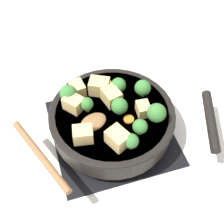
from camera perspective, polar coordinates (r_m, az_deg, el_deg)
ground_plane at (r=0.84m, az=-0.00°, el=-3.75°), size 2.40×2.40×0.00m
front_burner_grate at (r=0.83m, az=-0.00°, el=-3.28°), size 0.31×0.31×0.03m
skillet_pan at (r=0.79m, az=0.17°, el=-1.24°), size 0.33×0.43×0.06m
wooden_spoon at (r=0.72m, az=-8.61°, el=-5.07°), size 0.21×0.23×0.02m
tofu_cube_center_large at (r=0.80m, az=-2.36°, el=4.70°), size 0.06×0.06×0.04m
tofu_cube_near_handle at (r=0.71m, az=-5.34°, el=-4.10°), size 0.04×0.05×0.04m
tofu_cube_east_chunk at (r=0.70m, az=1.06°, el=-4.82°), size 0.06×0.06×0.04m
tofu_cube_west_chunk at (r=0.77m, az=-7.03°, el=1.58°), size 0.06×0.06×0.04m
tofu_cube_back_piece at (r=0.76m, az=5.71°, el=0.56°), size 0.04×0.03×0.03m
tofu_cube_front_piece at (r=0.80m, az=-6.34°, el=4.27°), size 0.05×0.04×0.03m
tofu_cube_mid_small at (r=0.78m, az=-0.10°, el=2.88°), size 0.06×0.05×0.04m
broccoli_floret_near_spoon at (r=0.79m, az=5.64°, el=4.39°), size 0.04×0.04×0.05m
broccoli_floret_center_top at (r=0.76m, az=-4.64°, el=1.44°), size 0.03×0.03×0.04m
broccoli_floret_east_rim at (r=0.75m, az=1.37°, el=1.07°), size 0.04×0.04×0.05m
broccoli_floret_west_rim at (r=0.72m, az=5.14°, el=-2.70°), size 0.04×0.04×0.04m
broccoli_floret_north_edge at (r=0.80m, az=1.17°, el=4.90°), size 0.04×0.04×0.05m
broccoli_floret_south_cluster at (r=0.69m, az=3.54°, el=-5.35°), size 0.03×0.03×0.04m
broccoli_floret_mid_floret at (r=0.74m, az=8.14°, el=-0.18°), size 0.05×0.05×0.05m
broccoli_floret_small_inner at (r=0.78m, az=-7.99°, el=3.40°), size 0.04×0.04×0.05m
carrot_slice_orange_thin at (r=0.83m, az=-0.95°, el=4.96°), size 0.03×0.03×0.01m
carrot_slice_near_center at (r=0.75m, az=3.09°, el=-1.35°), size 0.03×0.03×0.01m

